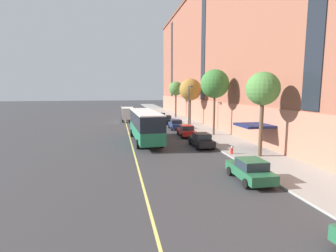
{
  "coord_description": "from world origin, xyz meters",
  "views": [
    {
      "loc": [
        -3.32,
        -32.38,
        6.17
      ],
      "look_at": [
        2.74,
        -1.02,
        1.8
      ],
      "focal_mm": 28.0,
      "sensor_mm": 36.0,
      "label": 1
    }
  ],
  "objects_px": {
    "city_bus": "(145,124)",
    "parked_car_red_6": "(186,131)",
    "parked_car_navy_4": "(176,124)",
    "parked_car_silver_2": "(161,116)",
    "parked_car_black_0": "(201,140)",
    "box_truck": "(128,113)",
    "parked_car_black_5": "(166,119)",
    "street_lamp": "(189,103)",
    "fire_hydrant": "(232,150)",
    "street_tree_mid_block": "(215,84)",
    "street_tree_far_uptown": "(190,90)",
    "street_tree_near_corner": "(263,89)",
    "street_tree_far_downtown": "(176,89)",
    "parked_car_green_3": "(250,170)"
  },
  "relations": [
    {
      "from": "parked_car_red_6",
      "to": "street_tree_mid_block",
      "type": "relative_size",
      "value": 0.49
    },
    {
      "from": "parked_car_black_5",
      "to": "city_bus",
      "type": "bearing_deg",
      "value": -108.63
    },
    {
      "from": "parked_car_silver_2",
      "to": "street_tree_near_corner",
      "type": "bearing_deg",
      "value": -83.21
    },
    {
      "from": "street_tree_mid_block",
      "to": "street_tree_far_uptown",
      "type": "bearing_deg",
      "value": 90.0
    },
    {
      "from": "parked_car_black_5",
      "to": "fire_hydrant",
      "type": "relative_size",
      "value": 6.04
    },
    {
      "from": "parked_car_silver_2",
      "to": "box_truck",
      "type": "xyz_separation_m",
      "value": [
        -6.91,
        -1.65,
        0.84
      ]
    },
    {
      "from": "city_bus",
      "to": "parked_car_green_3",
      "type": "distance_m",
      "value": 16.08
    },
    {
      "from": "street_tree_mid_block",
      "to": "street_tree_far_uptown",
      "type": "height_order",
      "value": "street_tree_mid_block"
    },
    {
      "from": "parked_car_silver_2",
      "to": "parked_car_red_6",
      "type": "xyz_separation_m",
      "value": [
        0.08,
        -20.8,
        -0.0
      ]
    },
    {
      "from": "street_tree_near_corner",
      "to": "street_lamp",
      "type": "xyz_separation_m",
      "value": [
        -2.08,
        16.91,
        -1.95
      ]
    },
    {
      "from": "street_lamp",
      "to": "parked_car_silver_2",
      "type": "bearing_deg",
      "value": 96.57
    },
    {
      "from": "parked_car_navy_4",
      "to": "parked_car_red_6",
      "type": "height_order",
      "value": "same"
    },
    {
      "from": "city_bus",
      "to": "street_lamp",
      "type": "distance_m",
      "value": 10.87
    },
    {
      "from": "parked_car_navy_4",
      "to": "box_truck",
      "type": "height_order",
      "value": "box_truck"
    },
    {
      "from": "street_tree_far_downtown",
      "to": "street_lamp",
      "type": "distance_m",
      "value": 18.92
    },
    {
      "from": "parked_car_black_5",
      "to": "street_tree_near_corner",
      "type": "bearing_deg",
      "value": -81.38
    },
    {
      "from": "fire_hydrant",
      "to": "street_lamp",
      "type": "bearing_deg",
      "value": 89.63
    },
    {
      "from": "street_tree_near_corner",
      "to": "parked_car_silver_2",
      "type": "bearing_deg",
      "value": 96.79
    },
    {
      "from": "city_bus",
      "to": "parked_car_green_3",
      "type": "bearing_deg",
      "value": -69.62
    },
    {
      "from": "parked_car_black_5",
      "to": "fire_hydrant",
      "type": "distance_m",
      "value": 24.86
    },
    {
      "from": "parked_car_navy_4",
      "to": "parked_car_red_6",
      "type": "relative_size",
      "value": 1.01
    },
    {
      "from": "city_bus",
      "to": "fire_hydrant",
      "type": "distance_m",
      "value": 11.08
    },
    {
      "from": "street_tree_near_corner",
      "to": "street_tree_far_downtown",
      "type": "xyz_separation_m",
      "value": [
        0.0,
        35.59,
        0.23
      ]
    },
    {
      "from": "street_tree_near_corner",
      "to": "parked_car_red_6",
      "type": "bearing_deg",
      "value": 107.75
    },
    {
      "from": "street_tree_near_corner",
      "to": "street_tree_mid_block",
      "type": "relative_size",
      "value": 0.87
    },
    {
      "from": "parked_car_black_5",
      "to": "parked_car_red_6",
      "type": "height_order",
      "value": "same"
    },
    {
      "from": "parked_car_black_0",
      "to": "street_tree_mid_block",
      "type": "bearing_deg",
      "value": 59.21
    },
    {
      "from": "city_bus",
      "to": "street_tree_near_corner",
      "type": "bearing_deg",
      "value": -44.27
    },
    {
      "from": "parked_car_black_0",
      "to": "box_truck",
      "type": "relative_size",
      "value": 0.57
    },
    {
      "from": "parked_car_silver_2",
      "to": "fire_hydrant",
      "type": "distance_m",
      "value": 31.49
    },
    {
      "from": "parked_car_silver_2",
      "to": "fire_hydrant",
      "type": "bearing_deg",
      "value": -86.86
    },
    {
      "from": "parked_car_black_5",
      "to": "street_lamp",
      "type": "distance_m",
      "value": 10.01
    },
    {
      "from": "box_truck",
      "to": "street_tree_far_downtown",
      "type": "distance_m",
      "value": 12.67
    },
    {
      "from": "parked_car_black_5",
      "to": "parked_car_navy_4",
      "type": "bearing_deg",
      "value": -88.27
    },
    {
      "from": "parked_car_green_3",
      "to": "parked_car_black_5",
      "type": "xyz_separation_m",
      "value": [
        0.06,
        31.76,
        -0.0
      ]
    },
    {
      "from": "parked_car_silver_2",
      "to": "parked_car_black_0",
      "type": "bearing_deg",
      "value": -90.03
    },
    {
      "from": "parked_car_silver_2",
      "to": "street_lamp",
      "type": "relative_size",
      "value": 0.69
    },
    {
      "from": "street_tree_near_corner",
      "to": "parked_car_green_3",
      "type": "bearing_deg",
      "value": -125.36
    },
    {
      "from": "street_tree_near_corner",
      "to": "street_tree_far_uptown",
      "type": "xyz_separation_m",
      "value": [
        0.0,
        23.73,
        0.02
      ]
    },
    {
      "from": "parked_car_green_3",
      "to": "street_lamp",
      "type": "xyz_separation_m",
      "value": [
        1.94,
        22.57,
        3.5
      ]
    },
    {
      "from": "fire_hydrant",
      "to": "street_tree_far_downtown",
      "type": "bearing_deg",
      "value": 86.37
    },
    {
      "from": "parked_car_silver_2",
      "to": "street_tree_far_uptown",
      "type": "height_order",
      "value": "street_tree_far_uptown"
    },
    {
      "from": "city_bus",
      "to": "parked_car_red_6",
      "type": "distance_m",
      "value": 6.47
    },
    {
      "from": "street_tree_near_corner",
      "to": "street_tree_far_downtown",
      "type": "distance_m",
      "value": 35.59
    },
    {
      "from": "parked_car_red_6",
      "to": "box_truck",
      "type": "bearing_deg",
      "value": 110.04
    },
    {
      "from": "street_tree_near_corner",
      "to": "fire_hydrant",
      "type": "distance_m",
      "value": 6.28
    },
    {
      "from": "parked_car_green_3",
      "to": "parked_car_black_5",
      "type": "bearing_deg",
      "value": 89.89
    },
    {
      "from": "parked_car_silver_2",
      "to": "street_tree_far_downtown",
      "type": "xyz_separation_m",
      "value": [
        3.9,
        2.85,
        5.68
      ]
    },
    {
      "from": "parked_car_green_3",
      "to": "street_tree_far_downtown",
      "type": "xyz_separation_m",
      "value": [
        4.02,
        41.26,
        5.69
      ]
    },
    {
      "from": "parked_car_red_6",
      "to": "street_tree_near_corner",
      "type": "relative_size",
      "value": 0.56
    }
  ]
}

